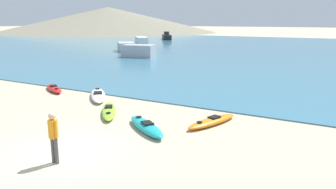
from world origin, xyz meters
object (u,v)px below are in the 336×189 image
Objects in this scene: kayak_on_sand_5 at (54,89)px; moored_boat_1 at (141,40)px; moored_boat_0 at (167,37)px; kayak_on_sand_0 at (212,121)px; kayak_on_sand_2 at (109,111)px; person_near_foreground at (53,135)px; moored_boat_2 at (126,47)px; kayak_on_sand_4 at (98,95)px; moored_boat_3 at (139,51)px; kayak_on_sand_1 at (146,126)px.

moored_boat_1 reaches higher than kayak_on_sand_5.
moored_boat_0 is 14.43m from moored_boat_1.
kayak_on_sand_2 is (-4.70, -0.89, 0.01)m from kayak_on_sand_0.
kayak_on_sand_2 is at bearing 112.60° from person_near_foreground.
kayak_on_sand_4 is at bearing -56.36° from moored_boat_2.
moored_boat_0 is at bearing 114.72° from moored_boat_3.
moored_boat_0 reaches higher than moored_boat_3.
kayak_on_sand_0 is at bearing -48.40° from moored_boat_3.
kayak_on_sand_0 is at bearing -52.01° from moored_boat_1.
kayak_on_sand_4 is (-5.34, 3.26, -0.01)m from kayak_on_sand_1.
moored_boat_2 is (-19.59, 29.58, -0.26)m from person_near_foreground.
moored_boat_1 is (-20.73, 34.59, 0.53)m from kayak_on_sand_4.
moored_boat_3 is (-16.72, 18.83, 0.62)m from kayak_on_sand_0.
kayak_on_sand_2 reaches higher than kayak_on_sand_5.
moored_boat_1 is at bearing 123.55° from moored_boat_3.
person_near_foreground is (-2.65, -5.83, 0.77)m from kayak_on_sand_0.
moored_boat_2 is at bearing 123.51° from person_near_foreground.
kayak_on_sand_0 is 4.79m from kayak_on_sand_2.
person_near_foreground is at bearing -114.45° from kayak_on_sand_0.
moored_boat_3 is at bearing -56.45° from moored_boat_1.
kayak_on_sand_2 is 57.30m from moored_boat_0.
kayak_on_sand_4 is at bearing 169.98° from kayak_on_sand_0.
kayak_on_sand_2 reaches higher than kayak_on_sand_0.
kayak_on_sand_1 reaches higher than kayak_on_sand_0.
moored_boat_1 is (-23.32, 36.77, 0.54)m from kayak_on_sand_2.
kayak_on_sand_1 is 59.55m from moored_boat_0.
moored_boat_1 is (-17.20, 34.55, 0.55)m from kayak_on_sand_5.
kayak_on_sand_4 is at bearing -61.74° from moored_boat_3.
moored_boat_3 is at bearing -41.74° from moored_boat_2.
moored_boat_3 is (-12.02, 19.73, 0.61)m from kayak_on_sand_2.
kayak_on_sand_5 is 52.69m from moored_boat_0.
kayak_on_sand_0 is at bearing -10.02° from kayak_on_sand_4.
kayak_on_sand_5 reaches higher than kayak_on_sand_0.
moored_boat_1 is at bearing -77.85° from moored_boat_0.
person_near_foreground is (4.64, -7.11, 0.75)m from kayak_on_sand_4.
kayak_on_sand_5 is 25.17m from moored_boat_2.
moored_boat_2 is (8.82, -26.22, -0.00)m from moored_boat_0.
kayak_on_sand_2 is at bearing -169.26° from kayak_on_sand_0.
moored_boat_3 is (11.30, -17.04, 0.06)m from moored_boat_1.
person_near_foreground reaches higher than moored_boat_2.
kayak_on_sand_2 is at bearing -40.13° from kayak_on_sand_4.
kayak_on_sand_5 is at bearing 159.60° from kayak_on_sand_1.
kayak_on_sand_1 reaches higher than kayak_on_sand_5.
kayak_on_sand_4 is 8.53m from person_near_foreground.
person_near_foreground is at bearing -56.49° from moored_boat_2.
person_near_foreground reaches higher than kayak_on_sand_1.
kayak_on_sand_2 is at bearing -19.96° from kayak_on_sand_5.
moored_boat_0 is 1.34× the size of moored_boat_3.
kayak_on_sand_1 is 45.96m from moored_boat_1.
moored_boat_0 is 1.02× the size of moored_boat_1.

